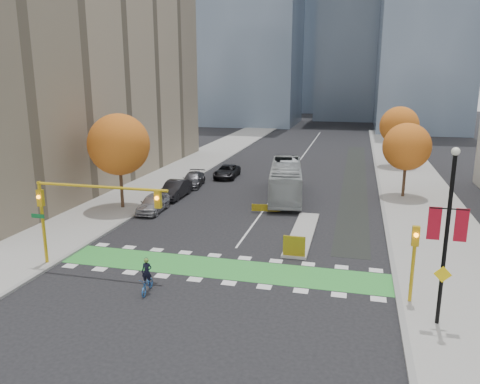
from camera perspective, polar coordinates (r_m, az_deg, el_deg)
The scene contains 23 objects.
ground at distance 27.08m, azimuth -3.21°, elevation -10.47°, with size 300.00×300.00×0.00m, color black.
sidewalk_west at distance 49.56m, azimuth -11.33°, elevation 0.65°, with size 7.00×120.00×0.15m, color gray.
sidewalk_east at distance 45.33m, azimuth 21.29°, elevation -1.27°, with size 7.00×120.00×0.15m, color gray.
curb_west at distance 48.19m, azimuth -7.56°, elevation 0.43°, with size 0.30×120.00×0.16m, color gray.
curb_east at distance 45.00m, azimuth 16.88°, elevation -1.02°, with size 0.30×120.00×0.16m, color gray.
bike_crossing at distance 28.39m, azimuth -2.31°, elevation -9.26°, with size 20.00×3.00×0.01m, color green.
centre_line at distance 64.94m, azimuth 7.29°, elevation 3.83°, with size 0.15×70.00×0.01m, color silver.
bike_lane_paint at distance 54.69m, azimuth 13.83°, elevation 1.67°, with size 2.50×50.00×0.01m, color black.
median_island at distance 34.54m, azimuth 7.64°, elevation -4.97°, with size 1.60×10.00×0.16m, color gray.
hazard_board at distance 29.80m, azimuth 6.61°, elevation -6.56°, with size 1.40×0.12×1.30m, color yellow.
building_west at distance 55.36m, azimuth -21.24°, elevation 14.33°, with size 16.00×44.00×25.00m, color gray.
tree_west at distance 40.88m, azimuth -14.55°, elevation 5.62°, with size 5.20×5.20×8.22m.
tree_east_near at distance 46.20m, azimuth 19.67°, elevation 5.21°, with size 4.40×4.40×7.08m.
tree_east_far at distance 62.03m, azimuth 18.84°, elevation 7.63°, with size 4.80×4.80×7.65m.
traffic_signal_west at distance 28.58m, azimuth -19.01°, elevation -1.33°, with size 8.53×0.56×5.20m.
traffic_signal_east at distance 24.71m, azimuth 20.45°, elevation -6.95°, with size 0.35×0.43×4.10m.
banner_lamppost at distance 22.40m, azimuth 23.92°, elevation -4.32°, with size 1.65×0.36×8.28m.
cyclist at distance 25.61m, azimuth -11.24°, elevation -10.62°, with size 0.79×1.74×1.94m.
bus at distance 44.46m, azimuth 5.60°, elevation 1.46°, with size 2.81×12.00×3.34m, color #9CA2A3.
parked_car_a at distance 40.29m, azimuth -10.54°, elevation -1.34°, with size 1.80×4.46×1.52m, color #A8A8AD.
parked_car_b at distance 44.73m, azimuth -7.91°, elevation 0.33°, with size 1.71×4.90×1.61m, color black.
parked_car_c at distance 49.30m, azimuth -5.75°, elevation 1.53°, with size 1.97×4.85×1.41m, color #47464B.
parked_car_d at distance 53.28m, azimuth -1.62°, elevation 2.52°, with size 2.33×5.06×1.41m, color black.
Camera 1 is at (7.43, -23.55, 11.12)m, focal length 35.00 mm.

